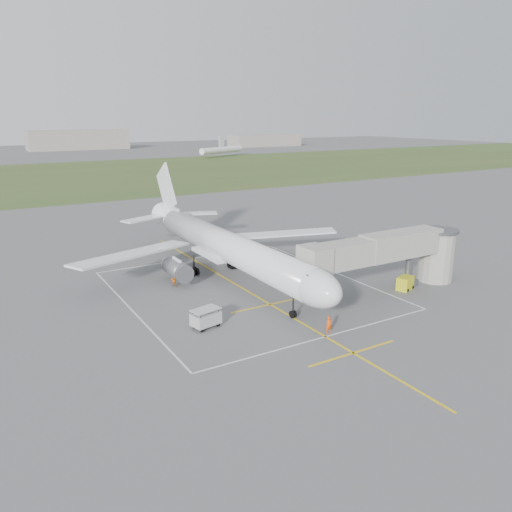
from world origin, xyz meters
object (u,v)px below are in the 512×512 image
airliner (226,246)px  baggage_cart (206,318)px  ramp_worker_nose (329,325)px  ramp_worker_wing (174,280)px  jet_bridge (396,252)px  gpu_unit (405,283)px

airliner → baggage_cart: airliner is taller
ramp_worker_nose → airliner: bearing=98.7°
baggage_cart → ramp_worker_wing: baggage_cart is taller
airliner → ramp_worker_wing: (-6.97, 0.74, -3.61)m
jet_bridge → ramp_worker_wing: jet_bridge is taller
airliner → jet_bridge: 21.22m
gpu_unit → baggage_cart: size_ratio=0.81×
ramp_worker_wing → gpu_unit: bearing=-172.4°
ramp_worker_nose → jet_bridge: bearing=28.2°
jet_bridge → ramp_worker_nose: size_ratio=13.30×
baggage_cart → ramp_worker_wing: size_ratio=2.02×
jet_bridge → gpu_unit: size_ratio=9.21×
airliner → gpu_unit: size_ratio=18.40×
jet_bridge → airliner: bearing=137.8°
baggage_cart → ramp_worker_nose: bearing=-49.7°
jet_bridge → baggage_cart: bearing=176.7°
jet_bridge → ramp_worker_nose: bearing=-158.2°
airliner → baggage_cart: 16.01m
jet_bridge → gpu_unit: 4.17m
ramp_worker_nose → ramp_worker_wing: size_ratio=1.13×
jet_bridge → ramp_worker_wing: (-22.69, 14.99, -3.97)m
ramp_worker_nose → baggage_cart: bearing=149.3°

